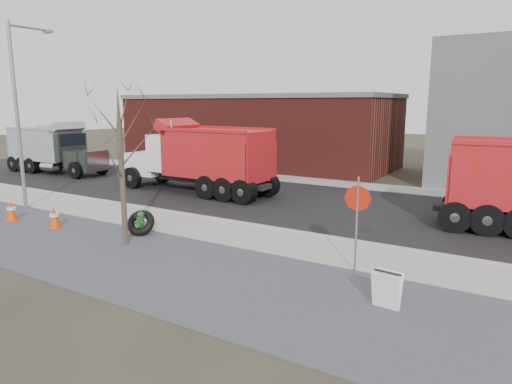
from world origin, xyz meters
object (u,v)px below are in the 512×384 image
Objects in this scene: fire_hydrant at (141,224)px; dump_truck_red_b at (199,156)px; truck_tire at (141,223)px; sandwich_board at (387,290)px; dump_truck_grey at (54,147)px; stop_sign at (357,208)px.

dump_truck_red_b is (-3.09, 7.26, 1.52)m from fire_hydrant.
truck_tire is 9.26m from sandwich_board.
fire_hydrant is 17.52m from dump_truck_grey.
sandwich_board is at bearing -8.93° from truck_tire.
stop_sign is (7.76, 0.39, 1.40)m from truck_tire.
dump_truck_grey is at bearing 178.49° from stop_sign.
sandwich_board is 0.10× the size of dump_truck_red_b.
fire_hydrant is at bearing -27.88° from dump_truck_grey.
fire_hydrant is at bearing -161.26° from stop_sign.
dump_truck_red_b reaches higher than dump_truck_grey.
fire_hydrant is 8.04m from dump_truck_red_b.
sandwich_board is (9.14, -1.44, 0.03)m from truck_tire.
dump_truck_red_b is 1.20× the size of dump_truck_grey.
truck_tire is 0.46× the size of stop_sign.
fire_hydrant is at bearing 177.60° from sandwich_board.
fire_hydrant is at bearing -36.67° from truck_tire.
fire_hydrant is 9.22m from sandwich_board.
dump_truck_red_b is (-12.20, 8.67, 1.45)m from sandwich_board.
stop_sign is 24.53m from dump_truck_grey.
fire_hydrant is 0.33× the size of stop_sign.
truck_tire is 1.41× the size of sandwich_board.
sandwich_board is (1.38, -1.82, -1.37)m from stop_sign.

